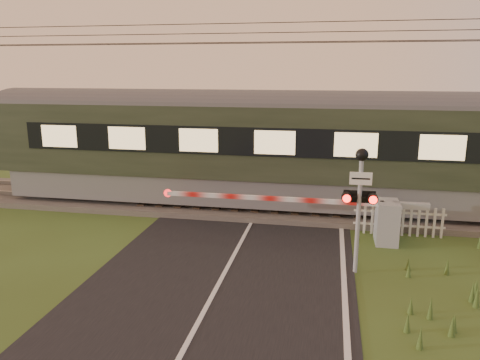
# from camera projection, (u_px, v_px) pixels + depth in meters

# --- Properties ---
(ground) EXTENTS (160.00, 160.00, 0.00)m
(ground) POSITION_uv_depth(u_px,v_px,m) (213.00, 295.00, 9.94)
(ground) COLOR #384A1C
(ground) RESTS_ON ground
(road) EXTENTS (6.00, 140.00, 0.03)m
(road) POSITION_uv_depth(u_px,v_px,m) (211.00, 300.00, 9.71)
(road) COLOR black
(road) RESTS_ON ground
(track_bed) EXTENTS (140.00, 3.40, 0.39)m
(track_bed) POSITION_uv_depth(u_px,v_px,m) (259.00, 206.00, 16.13)
(track_bed) COLOR #47423D
(track_bed) RESTS_ON ground
(overhead_wires) EXTENTS (120.00, 0.62, 0.62)m
(overhead_wires) POSITION_uv_depth(u_px,v_px,m) (261.00, 35.00, 14.81)
(overhead_wires) COLOR black
(overhead_wires) RESTS_ON ground
(boom_gate) EXTENTS (7.49, 0.91, 1.21)m
(boom_gate) POSITION_uv_depth(u_px,v_px,m) (373.00, 219.00, 12.89)
(boom_gate) COLOR gray
(boom_gate) RESTS_ON ground
(crossing_signal) EXTENTS (0.76, 0.33, 2.97)m
(crossing_signal) POSITION_uv_depth(u_px,v_px,m) (360.00, 189.00, 10.59)
(crossing_signal) COLOR gray
(crossing_signal) RESTS_ON ground
(picket_fence) EXTENTS (2.56, 0.07, 0.87)m
(picket_fence) POSITION_uv_depth(u_px,v_px,m) (399.00, 221.00, 13.42)
(picket_fence) COLOR silver
(picket_fence) RESTS_ON ground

